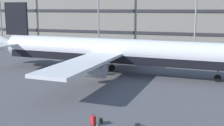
# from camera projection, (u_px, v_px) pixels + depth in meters

# --- Properties ---
(ground_plane) EXTENTS (600.00, 600.00, 0.00)m
(ground_plane) POSITION_uv_depth(u_px,v_px,m) (95.00, 75.00, 40.75)
(ground_plane) COLOR #4C4C51
(terminal_structure) EXTENTS (148.72, 22.20, 16.97)m
(terminal_structure) POSITION_uv_depth(u_px,v_px,m) (156.00, 10.00, 85.14)
(terminal_structure) COLOR gray
(terminal_structure) RESTS_ON ground_plane
(airliner) EXTENTS (41.32, 33.55, 10.12)m
(airliner) POSITION_uv_depth(u_px,v_px,m) (115.00, 52.00, 41.57)
(airliner) COLOR silver
(airliner) RESTS_ON ground_plane
(suitcase_laid_flat) EXTENTS (0.61, 0.77, 0.23)m
(suitcase_laid_flat) POSITION_uv_depth(u_px,v_px,m) (138.00, 126.00, 22.97)
(suitcase_laid_flat) COLOR black
(suitcase_laid_flat) RESTS_ON ground_plane
(suitcase_orange) EXTENTS (0.53, 0.48, 0.97)m
(suitcase_orange) POSITION_uv_depth(u_px,v_px,m) (93.00, 120.00, 23.41)
(suitcase_orange) COLOR #B21E23
(suitcase_orange) RESTS_ON ground_plane
(backpack_large) EXTENTS (0.45, 0.40, 0.51)m
(backpack_large) POSITION_uv_depth(u_px,v_px,m) (101.00, 120.00, 23.95)
(backpack_large) COLOR #264C26
(backpack_large) RESTS_ON ground_plane
(backpack_navy) EXTENTS (0.24, 0.38, 0.53)m
(backpack_navy) POSITION_uv_depth(u_px,v_px,m) (98.00, 126.00, 22.69)
(backpack_navy) COLOR gray
(backpack_navy) RESTS_ON ground_plane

